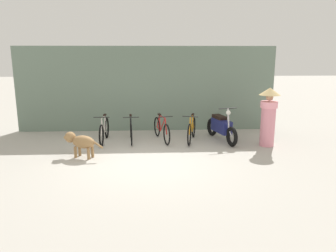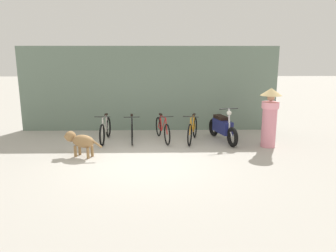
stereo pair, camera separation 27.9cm
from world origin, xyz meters
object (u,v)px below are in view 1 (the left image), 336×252
(person_in_robes, at_px, (268,114))
(stray_dog, at_px, (80,141))
(bicycle_3, at_px, (192,130))
(bicycle_2, at_px, (162,130))
(bicycle_1, at_px, (131,130))
(bicycle_0, at_px, (104,131))
(motorcycle, at_px, (221,127))

(person_in_robes, bearing_deg, stray_dog, -1.13)
(bicycle_3, relative_size, stray_dog, 1.45)
(bicycle_2, distance_m, bicycle_3, 0.91)
(bicycle_2, bearing_deg, bicycle_1, -100.66)
(bicycle_2, height_order, stray_dog, bicycle_2)
(bicycle_0, height_order, bicycle_1, bicycle_0)
(motorcycle, bearing_deg, bicycle_2, -109.50)
(motorcycle, bearing_deg, person_in_robes, 48.06)
(bicycle_3, distance_m, stray_dog, 3.32)
(bicycle_1, xyz_separation_m, bicycle_3, (1.82, -0.09, 0.01))
(bicycle_3, xyz_separation_m, motorcycle, (0.90, 0.00, 0.07))
(bicycle_0, relative_size, bicycle_3, 1.04)
(bicycle_3, bearing_deg, person_in_robes, 88.63)
(bicycle_1, distance_m, stray_dog, 1.91)
(bicycle_3, xyz_separation_m, stray_dog, (-3.02, -1.39, 0.07))
(bicycle_1, height_order, person_in_robes, person_in_robes)
(stray_dog, bearing_deg, motorcycle, -137.20)
(bicycle_1, bearing_deg, motorcycle, 83.55)
(bicycle_0, height_order, bicycle_2, bicycle_0)
(motorcycle, height_order, stray_dog, motorcycle)
(bicycle_2, bearing_deg, person_in_robes, 62.10)
(bicycle_2, height_order, person_in_robes, person_in_robes)
(bicycle_1, height_order, bicycle_3, bicycle_3)
(bicycle_1, distance_m, person_in_robes, 4.02)
(bicycle_2, relative_size, bicycle_3, 1.06)
(bicycle_2, xyz_separation_m, bicycle_3, (0.90, -0.14, 0.01))
(bicycle_1, height_order, stray_dog, bicycle_1)
(bicycle_2, distance_m, stray_dog, 2.62)
(stray_dog, bearing_deg, bicycle_1, -105.71)
(bicycle_1, distance_m, bicycle_2, 0.92)
(bicycle_1, bearing_deg, bicycle_3, 82.58)
(bicycle_3, height_order, stray_dog, bicycle_3)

